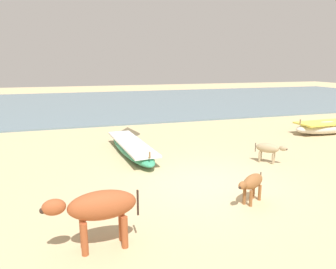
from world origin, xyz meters
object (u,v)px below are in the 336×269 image
Objects in this scene: fishing_boat_0 at (131,147)px; calf_far_dun at (268,149)px; cow_adult_rust at (99,208)px; fishing_boat_1 at (327,127)px; calf_near_brown at (252,183)px.

fishing_boat_0 is 4.75m from calf_far_dun.
fishing_boat_0 is at bearing -108.05° from cow_adult_rust.
fishing_boat_1 is at bearing 76.55° from calf_far_dun.
fishing_boat_1 is at bearing 89.29° from fishing_boat_0.
fishing_boat_0 is 5.24m from calf_near_brown.
cow_adult_rust is at bearing 27.62° from fishing_boat_1.
cow_adult_rust reaches higher than calf_far_dun.
fishing_boat_1 is 12.73m from cow_adult_rust.
fishing_boat_1 is 9.29m from calf_near_brown.
fishing_boat_0 is at bearing -163.17° from calf_far_dun.
calf_near_brown is at bearing 34.16° from fishing_boat_1.
calf_far_dun is at bearing 55.35° from fishing_boat_0.
cow_adult_rust reaches higher than fishing_boat_0.
cow_adult_rust is (-11.05, -6.30, 0.47)m from fishing_boat_1.
cow_adult_rust is at bearing -103.09° from calf_far_dun.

